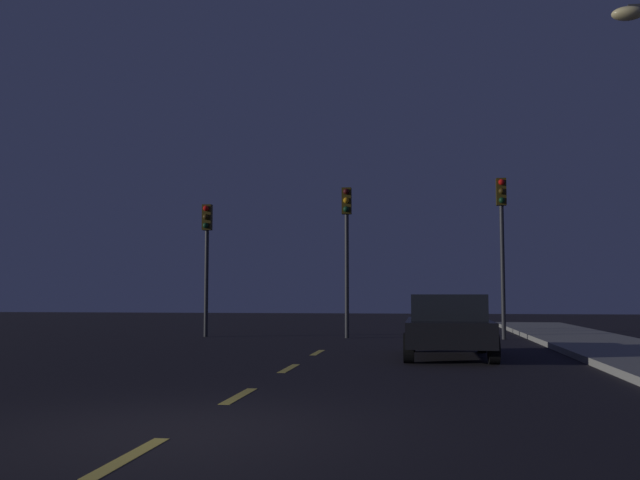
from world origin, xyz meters
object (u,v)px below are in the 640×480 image
object	(u,v)px
traffic_signal_left	(207,243)
traffic_signal_right	(502,227)
car_stopped_ahead	(448,325)
traffic_signal_center	(347,233)

from	to	relation	value
traffic_signal_left	traffic_signal_right	distance (m)	10.04
traffic_signal_left	car_stopped_ahead	bearing A→B (deg)	-40.85
traffic_signal_left	car_stopped_ahead	xyz separation A→B (m)	(8.01, -6.92, -2.50)
traffic_signal_center	traffic_signal_right	xyz separation A→B (m)	(5.13, 0.00, 0.13)
traffic_signal_right	car_stopped_ahead	xyz separation A→B (m)	(-2.03, -6.92, -2.94)
traffic_signal_left	car_stopped_ahead	distance (m)	10.87
traffic_signal_left	traffic_signal_center	world-z (taller)	traffic_signal_center
car_stopped_ahead	traffic_signal_left	bearing A→B (deg)	139.15
traffic_signal_center	traffic_signal_right	size ratio (longest dim) A/B	0.96
traffic_signal_left	traffic_signal_center	distance (m)	4.92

